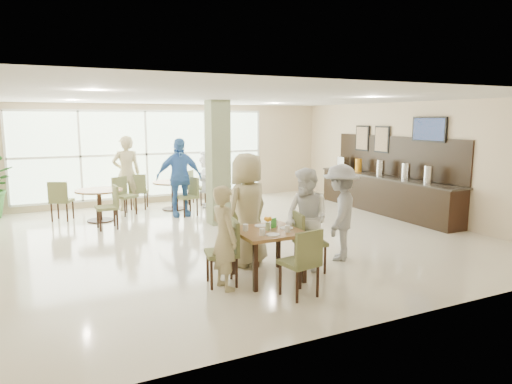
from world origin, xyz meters
name	(u,v)px	position (x,y,z in m)	size (l,w,h in m)	color
ground	(222,237)	(0.00, 0.00, 0.00)	(10.00, 10.00, 0.00)	beige
room_shell	(221,154)	(0.00, 0.00, 1.70)	(10.00, 10.00, 10.00)	white
window_bank	(146,154)	(-0.50, 4.46, 1.40)	(7.00, 0.04, 7.00)	silver
column	(218,163)	(0.40, 1.20, 1.40)	(0.45, 0.45, 2.80)	#767C56
main_table	(268,236)	(-0.25, -2.55, 0.66)	(0.95, 0.95, 0.75)	brown
round_table_left	(99,197)	(-2.04, 2.66, 0.57)	(1.08, 1.08, 0.75)	brown
round_table_right	(173,188)	(-0.09, 3.27, 0.57)	(1.07, 1.07, 0.75)	brown
chairs_main_table	(269,248)	(-0.23, -2.53, 0.47)	(2.00, 2.13, 0.95)	brown
chairs_table_left	(98,201)	(-2.06, 2.66, 0.47)	(2.07, 1.87, 0.95)	brown
chairs_table_right	(174,192)	(-0.06, 3.26, 0.47)	(2.21, 1.96, 0.95)	brown
tabletop_clutter	(270,226)	(-0.23, -2.56, 0.81)	(0.76, 0.77, 0.21)	white
buffet_counter	(385,191)	(4.70, 0.51, 0.55)	(0.64, 4.70, 1.95)	black
wall_tv	(429,129)	(4.94, -0.60, 2.15)	(0.06, 1.00, 0.58)	black
framed_art_a	(382,139)	(4.95, 1.00, 1.85)	(0.05, 0.55, 0.70)	black
framed_art_b	(362,138)	(4.95, 1.80, 1.85)	(0.05, 0.55, 0.70)	black
teen_left	(224,238)	(-0.99, -2.64, 0.74)	(0.54, 0.36, 1.49)	tan
teen_far	(247,209)	(-0.24, -1.79, 0.93)	(0.91, 0.49, 1.85)	tan
teen_right	(307,220)	(0.50, -2.43, 0.82)	(0.79, 0.62, 1.63)	white
teen_standing	(340,212)	(1.30, -2.22, 0.82)	(1.06, 0.61, 1.65)	#9A9A9C
adult_a	(179,177)	(-0.16, 2.41, 0.96)	(1.13, 0.64, 1.93)	#3E71BA
adult_b	(207,178)	(0.87, 3.26, 0.78)	(1.44, 0.62, 1.55)	white
adult_standing	(127,173)	(-1.20, 3.69, 0.98)	(0.72, 0.47, 1.96)	tan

